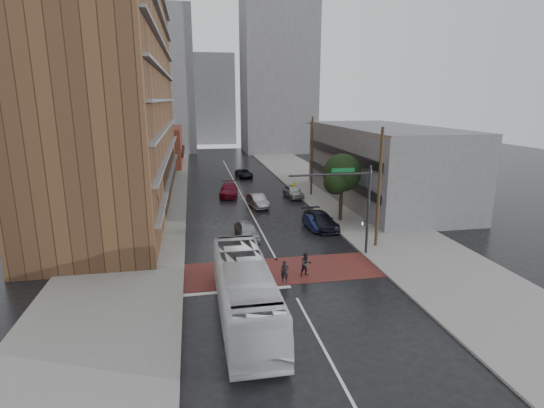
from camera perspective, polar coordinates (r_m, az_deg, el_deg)
ground at (r=30.74m, az=1.54°, el=-9.29°), size 160.00×160.00×0.00m
crosswalk at (r=31.18m, az=1.35°, el=-8.91°), size 14.00×5.00×0.02m
sidewalk_west at (r=54.24m, az=-16.15°, el=0.55°), size 9.00×90.00×0.15m
sidewalk_east at (r=56.73m, az=7.62°, el=1.56°), size 9.00×90.00×0.15m
apartment_block at (r=52.25m, az=-20.14°, el=15.19°), size 10.00×44.00×28.00m
storefront_west at (r=82.28m, az=-14.86°, el=7.46°), size 8.00×16.00×7.00m
building_east at (r=53.20m, az=14.60°, el=5.25°), size 11.00×26.00×9.00m
distant_tower_west at (r=105.98m, az=-15.51°, el=15.55°), size 18.00×16.00×32.00m
distant_tower_east at (r=101.76m, az=0.78°, el=17.25°), size 16.00×14.00×36.00m
distant_tower_center at (r=122.75m, az=-8.03°, el=13.75°), size 12.00×10.00×24.00m
street_tree at (r=42.85m, az=9.39°, el=3.83°), size 4.20×4.10×6.90m
signal_mast at (r=33.18m, az=10.60°, el=0.83°), size 6.50×0.30×7.20m
utility_pole_near at (r=35.59m, az=14.21°, el=2.20°), size 1.60×0.26×10.00m
utility_pole_far at (r=54.14m, az=5.39°, el=6.47°), size 1.60×0.26×10.00m
transit_bus at (r=24.25m, az=-3.68°, el=-11.60°), size 2.83×12.03×3.35m
pedestrian_a at (r=29.04m, az=1.74°, el=-9.08°), size 0.62×0.47×1.53m
pedestrian_b at (r=30.07m, az=4.61°, el=-8.08°), size 0.98×0.85×1.73m
car_travel_a at (r=37.84m, az=-3.41°, el=-3.57°), size 2.11×4.51×1.49m
car_travel_b at (r=48.77m, az=-1.92°, el=0.43°), size 2.25×4.67×1.48m
car_travel_c at (r=54.64m, az=-5.84°, el=1.89°), size 2.94×5.68×1.58m
suv_travel at (r=67.66m, az=-3.79°, el=4.13°), size 2.72×4.82×1.27m
car_parked_near at (r=40.88m, az=5.75°, el=-2.44°), size 1.60×3.98×1.29m
car_parked_mid at (r=41.02m, az=6.54°, el=-2.21°), size 2.79×5.58×1.56m
car_parked_far at (r=53.68m, az=2.86°, el=1.72°), size 2.17×4.68×1.55m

